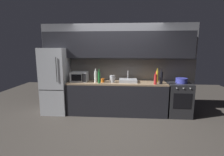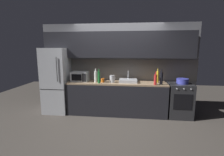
% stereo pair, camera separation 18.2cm
% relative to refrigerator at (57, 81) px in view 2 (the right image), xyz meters
% --- Properties ---
extents(ground_plane, '(10.00, 10.00, 0.00)m').
position_rel_refrigerator_xyz_m(ground_plane, '(1.71, -0.90, -0.91)').
color(ground_plane, '#3D3833').
extents(back_wall, '(4.41, 0.44, 2.50)m').
position_rel_refrigerator_xyz_m(back_wall, '(1.71, 0.30, 0.64)').
color(back_wall, slate).
rests_on(back_wall, ground).
extents(counter_run, '(2.67, 0.60, 0.90)m').
position_rel_refrigerator_xyz_m(counter_run, '(1.71, 0.00, -0.46)').
color(counter_run, black).
rests_on(counter_run, ground).
extents(refrigerator, '(0.68, 0.69, 1.82)m').
position_rel_refrigerator_xyz_m(refrigerator, '(0.00, 0.00, 0.00)').
color(refrigerator, '#ADAFB5').
rests_on(refrigerator, ground).
extents(oven_range, '(0.60, 0.62, 0.90)m').
position_rel_refrigerator_xyz_m(oven_range, '(3.39, -0.00, -0.46)').
color(oven_range, '#232326').
rests_on(oven_range, ground).
extents(microwave, '(0.46, 0.35, 0.27)m').
position_rel_refrigerator_xyz_m(microwave, '(0.68, 0.02, 0.13)').
color(microwave, '#A8AAAF').
rests_on(microwave, counter_run).
extents(sink_basin, '(0.48, 0.38, 0.30)m').
position_rel_refrigerator_xyz_m(sink_basin, '(2.02, 0.03, 0.03)').
color(sink_basin, '#ADAFB5').
rests_on(sink_basin, counter_run).
extents(kettle, '(0.17, 0.14, 0.22)m').
position_rel_refrigerator_xyz_m(kettle, '(1.60, -0.05, 0.09)').
color(kettle, '#B7BABF').
rests_on(kettle, counter_run).
extents(wine_bottle_white, '(0.08, 0.08, 0.38)m').
position_rel_refrigerator_xyz_m(wine_bottle_white, '(1.15, -0.06, 0.15)').
color(wine_bottle_white, silver).
rests_on(wine_bottle_white, counter_run).
extents(wine_bottle_yellow, '(0.06, 0.06, 0.38)m').
position_rel_refrigerator_xyz_m(wine_bottle_yellow, '(2.81, 0.07, 0.15)').
color(wine_bottle_yellow, gold).
rests_on(wine_bottle_yellow, counter_run).
extents(wine_bottle_red, '(0.08, 0.08, 0.33)m').
position_rel_refrigerator_xyz_m(wine_bottle_red, '(2.71, -0.22, 0.13)').
color(wine_bottle_red, '#A82323').
rests_on(wine_bottle_red, counter_run).
extents(wine_bottle_green, '(0.06, 0.06, 0.38)m').
position_rel_refrigerator_xyz_m(wine_bottle_green, '(1.26, -0.19, 0.15)').
color(wine_bottle_green, '#1E6B2D').
rests_on(wine_bottle_green, counter_run).
extents(wine_bottle_dark, '(0.07, 0.07, 0.39)m').
position_rel_refrigerator_xyz_m(wine_bottle_dark, '(2.86, -0.18, 0.16)').
color(wine_bottle_dark, black).
rests_on(wine_bottle_dark, counter_run).
extents(mug_orange, '(0.08, 0.08, 0.11)m').
position_rel_refrigerator_xyz_m(mug_orange, '(1.33, -0.05, 0.05)').
color(mug_orange, orange).
rests_on(mug_orange, counter_run).
extents(cooking_pot, '(0.30, 0.30, 0.13)m').
position_rel_refrigerator_xyz_m(cooking_pot, '(3.43, 0.00, 0.06)').
color(cooking_pot, '#333899').
rests_on(cooking_pot, oven_range).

